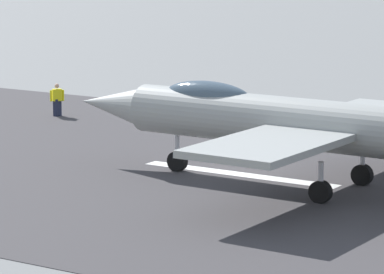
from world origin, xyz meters
The scene contains 4 objects.
ground_plane centered at (0.00, 0.00, 0.00)m, with size 400.00×400.00×0.00m, color slate.
runway_strip centered at (-0.02, 0.00, 0.01)m, with size 240.00×26.00×0.02m.
fighter_jet centered at (-2.98, 0.79, 2.37)m, with size 17.47×13.17×5.56m.
crew_person centered at (14.05, -6.92, 0.80)m, with size 0.49×0.57×1.60m.
Camera 1 is at (-20.95, 35.73, 8.88)m, focal length 107.10 mm.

